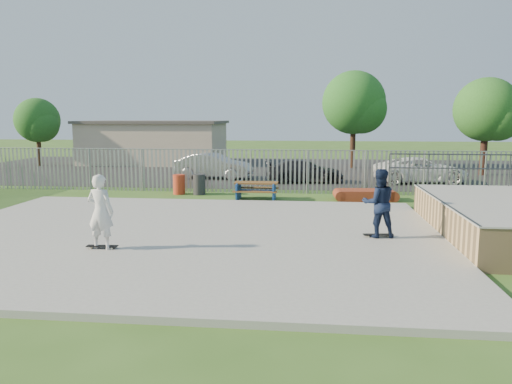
# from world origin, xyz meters

# --- Properties ---
(ground) EXTENTS (120.00, 120.00, 0.00)m
(ground) POSITION_xyz_m (0.00, 0.00, 0.00)
(ground) COLOR #385E20
(ground) RESTS_ON ground
(concrete_slab) EXTENTS (15.00, 12.00, 0.15)m
(concrete_slab) POSITION_xyz_m (0.00, 0.00, 0.07)
(concrete_slab) COLOR gray
(concrete_slab) RESTS_ON ground
(quarter_pipe) EXTENTS (5.50, 7.05, 2.19)m
(quarter_pipe) POSITION_xyz_m (9.50, 1.04, 0.56)
(quarter_pipe) COLOR tan
(quarter_pipe) RESTS_ON ground
(fence) EXTENTS (26.04, 16.02, 2.00)m
(fence) POSITION_xyz_m (1.00, 4.59, 1.00)
(fence) COLOR gray
(fence) RESTS_ON ground
(picnic_table) EXTENTS (1.83, 1.50, 0.77)m
(picnic_table) POSITION_xyz_m (1.48, 6.95, 0.39)
(picnic_table) COLOR brown
(picnic_table) RESTS_ON ground
(funbox) EXTENTS (2.27, 1.25, 0.44)m
(funbox) POSITION_xyz_m (6.08, 7.43, 0.22)
(funbox) COLOR maroon
(funbox) RESTS_ON ground
(trash_bin_red) EXTENTS (0.54, 0.54, 0.90)m
(trash_bin_red) POSITION_xyz_m (-2.20, 8.20, 0.45)
(trash_bin_red) COLOR #B1321B
(trash_bin_red) RESTS_ON ground
(trash_bin_grey) EXTENTS (0.56, 0.56, 0.93)m
(trash_bin_grey) POSITION_xyz_m (-1.26, 8.18, 0.47)
(trash_bin_grey) COLOR #28282B
(trash_bin_grey) RESTS_ON ground
(parking_lot) EXTENTS (40.00, 18.00, 0.02)m
(parking_lot) POSITION_xyz_m (0.00, 19.00, 0.01)
(parking_lot) COLOR black
(parking_lot) RESTS_ON ground
(car_silver) EXTENTS (4.49, 1.98, 1.43)m
(car_silver) POSITION_xyz_m (-1.73, 14.00, 0.74)
(car_silver) COLOR #9E9EA2
(car_silver) RESTS_ON parking_lot
(car_dark) EXTENTS (4.33, 2.18, 1.21)m
(car_dark) POSITION_xyz_m (3.44, 12.85, 0.62)
(car_dark) COLOR black
(car_dark) RESTS_ON parking_lot
(car_white) EXTENTS (5.06, 2.75, 1.35)m
(car_white) POSITION_xyz_m (9.60, 13.42, 0.69)
(car_white) COLOR white
(car_white) RESTS_ON parking_lot
(building) EXTENTS (10.40, 6.40, 3.20)m
(building) POSITION_xyz_m (-8.00, 23.00, 1.61)
(building) COLOR #C6B399
(building) RESTS_ON ground
(tree_left) EXTENTS (3.13, 3.13, 4.83)m
(tree_left) POSITION_xyz_m (-15.59, 20.06, 3.25)
(tree_left) COLOR #462D1C
(tree_left) RESTS_ON ground
(tree_mid) EXTENTS (4.27, 4.27, 6.59)m
(tree_mid) POSITION_xyz_m (6.61, 20.94, 4.44)
(tree_mid) COLOR #392217
(tree_mid) RESTS_ON ground
(tree_right) EXTENTS (3.77, 3.77, 5.81)m
(tree_right) POSITION_xyz_m (14.07, 17.40, 3.90)
(tree_right) COLOR #381F16
(tree_right) RESTS_ON ground
(skateboard_a) EXTENTS (0.82, 0.31, 0.08)m
(skateboard_a) POSITION_xyz_m (5.65, 0.21, 0.19)
(skateboard_a) COLOR black
(skateboard_a) RESTS_ON concrete_slab
(skateboard_b) EXTENTS (0.81, 0.23, 0.08)m
(skateboard_b) POSITION_xyz_m (-1.56, -1.85, 0.19)
(skateboard_b) COLOR black
(skateboard_b) RESTS_ON concrete_slab
(skater_navy) EXTENTS (1.03, 0.85, 1.93)m
(skater_navy) POSITION_xyz_m (5.65, 0.21, 1.11)
(skater_navy) COLOR #121C39
(skater_navy) RESTS_ON concrete_slab
(skater_white) EXTENTS (0.76, 0.55, 1.93)m
(skater_white) POSITION_xyz_m (-1.56, -1.85, 1.11)
(skater_white) COLOR silver
(skater_white) RESTS_ON concrete_slab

